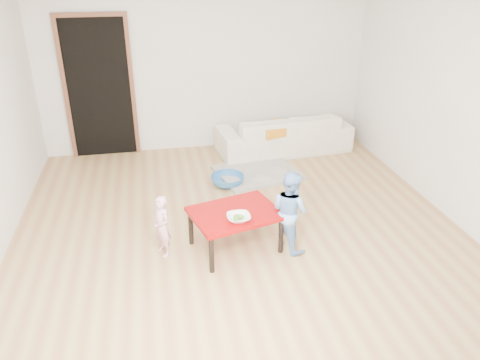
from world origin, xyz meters
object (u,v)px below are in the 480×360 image
object	(u,v)px
sofa	(284,133)
child_blue	(290,211)
child_pink	(162,226)
basin	(227,180)
red_table	(235,230)
bowl	(239,218)

from	to	relation	value
sofa	child_blue	distance (m)	2.74
child_pink	basin	distance (m)	1.75
red_table	child_blue	world-z (taller)	child_blue
sofa	child_pink	xyz separation A→B (m)	(-2.01, -2.52, 0.03)
bowl	child_blue	xyz separation A→B (m)	(0.56, 0.08, -0.03)
basin	child_pink	bearing A→B (deg)	-122.28
red_table	basin	size ratio (longest dim) A/B	1.96
sofa	child_blue	world-z (taller)	child_blue
child_blue	basin	size ratio (longest dim) A/B	1.95
red_table	bowl	size ratio (longest dim) A/B	3.74
sofa	child_blue	bearing A→B (deg)	69.53
red_table	basin	distance (m)	1.52
child_blue	basin	distance (m)	1.68
sofa	basin	world-z (taller)	sofa
child_pink	child_blue	bearing A→B (deg)	55.50
red_table	child_pink	world-z (taller)	child_pink
bowl	child_blue	world-z (taller)	child_blue
bowl	child_blue	bearing A→B (deg)	8.64
bowl	basin	size ratio (longest dim) A/B	0.52
bowl	child_pink	xyz separation A→B (m)	(-0.76, 0.21, -0.14)
sofa	red_table	distance (m)	2.84
red_table	basin	bearing A→B (deg)	83.48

